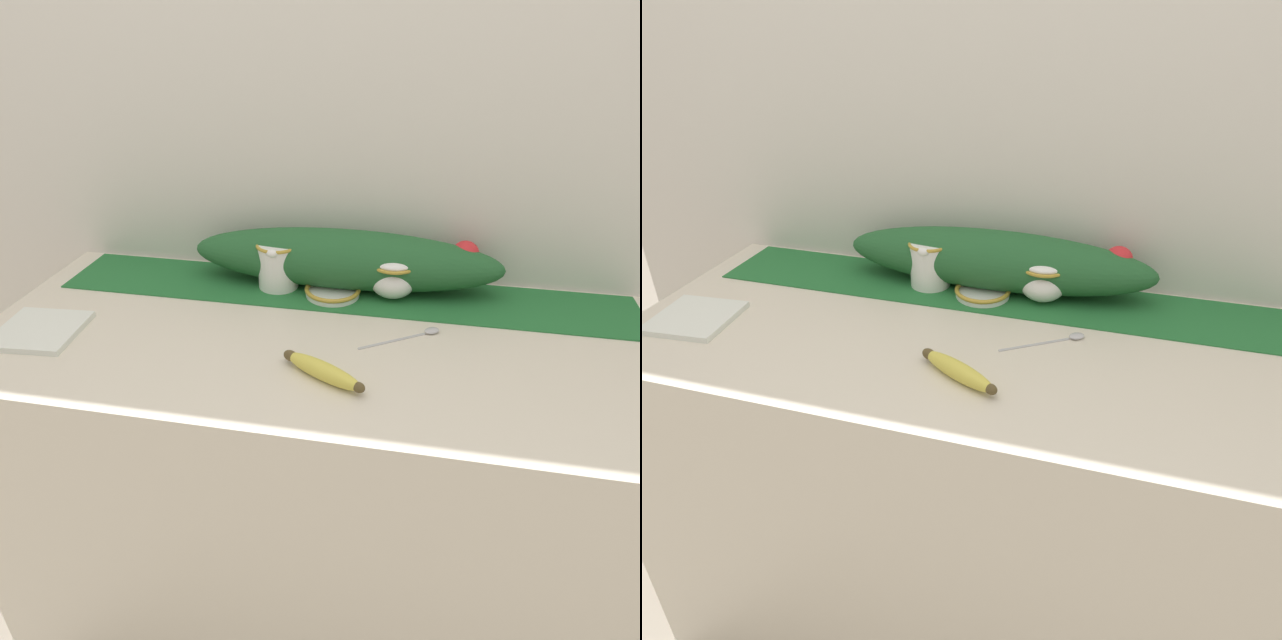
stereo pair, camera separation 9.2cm
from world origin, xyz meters
TOP-DOWN VIEW (x-y plane):
  - ground_plane at (0.00, 0.00)m, footprint 12.00×12.00m
  - countertop at (0.00, 0.00)m, footprint 1.46×0.63m
  - back_wall at (0.00, 0.34)m, footprint 2.26×0.04m
  - table_runner at (0.00, 0.20)m, footprint 1.34×0.21m
  - cream_pitcher at (-0.15, 0.20)m, footprint 0.10×0.12m
  - sugar_bowl at (0.12, 0.20)m, footprint 0.11×0.11m
  - small_dish at (-0.02, 0.18)m, footprint 0.13×0.13m
  - banana at (0.02, -0.15)m, footprint 0.17×0.11m
  - spoon at (0.20, 0.05)m, footprint 0.16×0.11m
  - napkin_stack at (-0.59, -0.10)m, footprint 0.18×0.18m
  - poinsettia_garland at (0.00, 0.23)m, footprint 0.74×0.15m

SIDE VIEW (x-z plane):
  - ground_plane at x=0.00m, z-range 0.00..0.00m
  - countertop at x=0.00m, z-range 0.00..0.93m
  - table_runner at x=0.00m, z-range 0.93..0.94m
  - spoon at x=0.20m, z-range 0.93..0.94m
  - napkin_stack at x=-0.59m, z-range 0.93..0.95m
  - small_dish at x=-0.02m, z-range 0.94..0.96m
  - banana at x=0.02m, z-range 0.93..0.97m
  - sugar_bowl at x=0.12m, z-range 0.93..1.05m
  - cream_pitcher at x=-0.15m, z-range 0.94..1.05m
  - poinsettia_garland at x=0.00m, z-range 0.94..1.08m
  - back_wall at x=0.00m, z-range 0.00..2.40m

